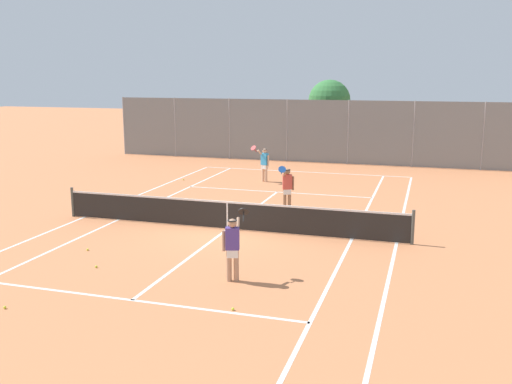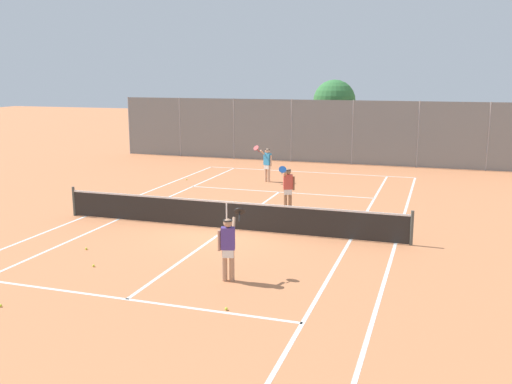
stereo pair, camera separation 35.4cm
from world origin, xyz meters
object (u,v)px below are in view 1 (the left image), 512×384
(player_far_left, at_px, (264,163))
(player_far_right, at_px, (287,186))
(tennis_net, at_px, (227,214))
(tree_behind_left, at_px, (329,102))
(loose_tennis_ball_5, at_px, (96,267))
(loose_tennis_ball_1, at_px, (184,180))
(loose_tennis_ball_4, at_px, (88,250))
(loose_tennis_ball_0, at_px, (5,307))
(player_near_side, at_px, (233,245))
(loose_tennis_ball_2, at_px, (128,203))
(loose_tennis_ball_3, at_px, (233,309))

(player_far_left, relative_size, player_far_right, 1.00)
(tennis_net, distance_m, tree_behind_left, 18.88)
(player_far_left, height_order, loose_tennis_ball_5, player_far_left)
(loose_tennis_ball_1, distance_m, loose_tennis_ball_4, 11.42)
(loose_tennis_ball_0, xyz_separation_m, loose_tennis_ball_4, (-0.67, 4.21, 0.00))
(tennis_net, xyz_separation_m, loose_tennis_ball_1, (-5.10, 7.80, -0.48))
(player_far_right, bearing_deg, loose_tennis_ball_4, -123.24)
(player_far_right, relative_size, loose_tennis_ball_1, 26.88)
(player_near_side, xyz_separation_m, loose_tennis_ball_5, (-3.81, -0.16, -0.89))
(loose_tennis_ball_0, relative_size, tree_behind_left, 0.01)
(loose_tennis_ball_5, height_order, tree_behind_left, tree_behind_left)
(player_near_side, distance_m, loose_tennis_ball_2, 9.87)
(player_far_left, height_order, loose_tennis_ball_2, player_far_left)
(player_near_side, bearing_deg, loose_tennis_ball_3, -70.70)
(tree_behind_left, bearing_deg, player_far_right, -85.66)
(loose_tennis_ball_4, distance_m, loose_tennis_ball_5, 1.65)
(player_near_side, xyz_separation_m, player_far_right, (-0.54, 7.72, 0.00))
(loose_tennis_ball_5, bearing_deg, player_far_left, 86.55)
(player_far_left, relative_size, loose_tennis_ball_2, 26.88)
(tree_behind_left, bearing_deg, loose_tennis_ball_3, -84.68)
(loose_tennis_ball_2, distance_m, loose_tennis_ball_4, 6.24)
(player_far_right, xyz_separation_m, loose_tennis_ball_4, (-4.35, -6.64, -0.89))
(loose_tennis_ball_3, height_order, loose_tennis_ball_4, same)
(player_far_left, height_order, loose_tennis_ball_0, player_far_left)
(tree_behind_left, bearing_deg, player_near_side, -85.78)
(loose_tennis_ball_4, bearing_deg, player_near_side, -12.52)
(tennis_net, bearing_deg, loose_tennis_ball_0, -107.69)
(loose_tennis_ball_2, distance_m, loose_tennis_ball_3, 11.52)
(player_near_side, xyz_separation_m, tree_behind_left, (-1.71, 23.19, 2.43))
(loose_tennis_ball_0, distance_m, loose_tennis_ball_5, 2.99)
(loose_tennis_ball_0, bearing_deg, loose_tennis_ball_3, 16.06)
(player_near_side, height_order, loose_tennis_ball_3, player_near_side)
(loose_tennis_ball_3, xyz_separation_m, loose_tennis_ball_4, (-5.50, 2.82, 0.00))
(player_far_left, distance_m, tree_behind_left, 10.43)
(player_far_left, xyz_separation_m, loose_tennis_ball_1, (-3.87, -0.80, -0.89))
(loose_tennis_ball_1, relative_size, loose_tennis_ball_3, 1.00)
(loose_tennis_ball_0, height_order, loose_tennis_ball_3, same)
(player_far_right, height_order, loose_tennis_ball_1, player_far_right)
(tennis_net, distance_m, loose_tennis_ball_5, 5.13)
(loose_tennis_ball_2, height_order, loose_tennis_ball_3, same)
(loose_tennis_ball_3, bearing_deg, loose_tennis_ball_1, 118.03)
(tennis_net, distance_m, player_far_left, 8.70)
(player_far_left, xyz_separation_m, loose_tennis_ball_4, (-1.88, -12.04, -0.89))
(tennis_net, distance_m, loose_tennis_ball_1, 9.33)
(loose_tennis_ball_2, bearing_deg, loose_tennis_ball_4, -71.03)
(loose_tennis_ball_5, bearing_deg, player_near_side, 2.40)
(player_near_side, bearing_deg, tennis_net, 111.48)
(player_near_side, bearing_deg, player_far_right, 93.98)
(player_near_side, xyz_separation_m, loose_tennis_ball_3, (0.61, -1.73, -0.89))
(tennis_net, height_order, loose_tennis_ball_0, tennis_net)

